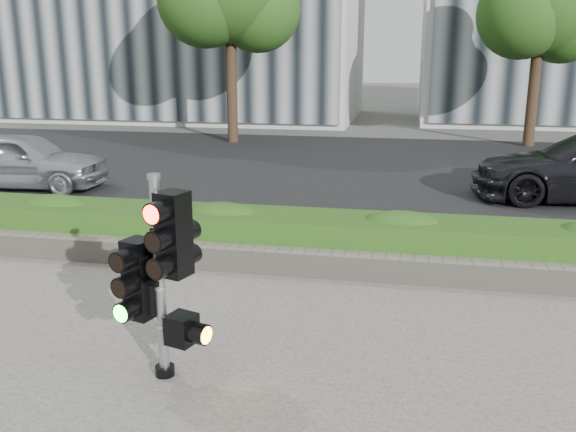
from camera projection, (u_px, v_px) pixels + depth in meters
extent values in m
plane|color=#51514C|center=(260.00, 333.00, 6.83)|extent=(120.00, 120.00, 0.00)
cube|color=black|center=(348.00, 170.00, 16.30)|extent=(60.00, 13.00, 0.02)
cube|color=gray|center=(306.00, 245.00, 9.80)|extent=(60.00, 0.25, 0.12)
cube|color=gray|center=(292.00, 262.00, 8.57)|extent=(12.00, 0.32, 0.34)
cube|color=#528E2B|center=(300.00, 237.00, 9.15)|extent=(12.00, 1.00, 0.68)
cylinder|color=black|center=(232.00, 84.00, 20.88)|extent=(0.36, 0.36, 4.03)
sphere|color=#224E16|center=(258.00, 9.00, 20.43)|extent=(2.88, 2.88, 2.88)
cylinder|color=black|center=(533.00, 92.00, 20.02)|extent=(0.36, 0.36, 3.58)
sphere|color=#224E16|center=(542.00, 2.00, 19.29)|extent=(3.33, 3.33, 3.33)
sphere|color=#224E16|center=(564.00, 23.00, 19.62)|extent=(2.56, 2.56, 2.56)
sphere|color=#224E16|center=(522.00, 14.00, 19.15)|extent=(2.82, 2.82, 2.82)
cylinder|color=black|center=(165.00, 370.00, 5.88)|extent=(0.19, 0.19, 0.09)
cylinder|color=gray|center=(160.00, 281.00, 5.64)|extent=(0.10, 0.10, 1.93)
cylinder|color=gray|center=(154.00, 176.00, 5.39)|extent=(0.12, 0.12, 0.05)
cube|color=#FF1107|center=(174.00, 234.00, 5.39)|extent=(0.31, 0.31, 0.77)
cube|color=#14E51E|center=(140.00, 279.00, 5.72)|extent=(0.31, 0.31, 0.77)
cube|color=black|center=(176.00, 249.00, 5.75)|extent=(0.31, 0.31, 0.53)
cube|color=orange|center=(182.00, 329.00, 5.69)|extent=(0.31, 0.31, 0.28)
imported|color=#B9BBC1|center=(22.00, 160.00, 13.91)|extent=(3.91, 1.82, 1.30)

